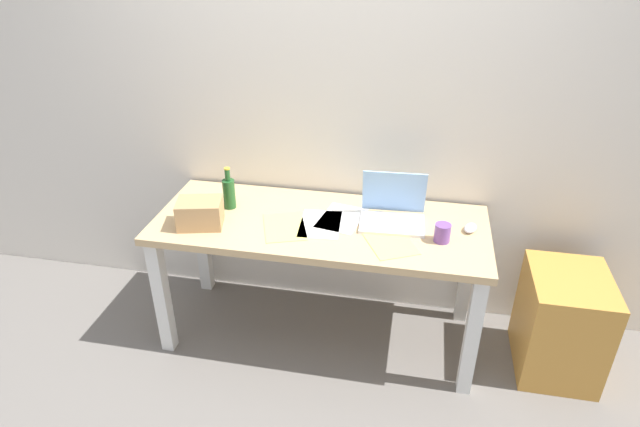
{
  "coord_description": "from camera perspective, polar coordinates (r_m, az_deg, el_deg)",
  "views": [
    {
      "loc": [
        0.48,
        -2.42,
        2.18
      ],
      "look_at": [
        0.0,
        0.0,
        0.81
      ],
      "focal_mm": 30.11,
      "sensor_mm": 36.0,
      "label": 1
    }
  ],
  "objects": [
    {
      "name": "computer_mouse",
      "position": [
        2.86,
        15.69,
        -1.49
      ],
      "size": [
        0.09,
        0.11,
        0.03
      ],
      "primitive_type": "ellipsoid",
      "rotation": [
        0.0,
        0.0,
        -0.33
      ],
      "color": "silver",
      "rests_on": "desk"
    },
    {
      "name": "coffee_mug",
      "position": [
        2.72,
        12.88,
        -2.02
      ],
      "size": [
        0.08,
        0.08,
        0.09
      ],
      "primitive_type": "cylinder",
      "color": "#724799",
      "rests_on": "desk"
    },
    {
      "name": "cardboard_box",
      "position": [
        2.85,
        -12.64,
        0.03
      ],
      "size": [
        0.26,
        0.22,
        0.14
      ],
      "primitive_type": "cube",
      "rotation": [
        0.0,
        0.0,
        0.24
      ],
      "color": "tan",
      "rests_on": "desk"
    },
    {
      "name": "back_wall",
      "position": [
        3.01,
        1.56,
        12.06
      ],
      "size": [
        5.2,
        0.08,
        2.6
      ],
      "primitive_type": "cube",
      "color": "silver",
      "rests_on": "ground"
    },
    {
      "name": "paper_sheet_near_back",
      "position": [
        2.88,
        2.28,
        -0.49
      ],
      "size": [
        0.26,
        0.33,
        0.0
      ],
      "primitive_type": "cube",
      "rotation": [
        0.0,
        0.0,
        -0.19
      ],
      "color": "white",
      "rests_on": "desk"
    },
    {
      "name": "paper_yellow_folder",
      "position": [
        2.8,
        -3.79,
        -1.42
      ],
      "size": [
        0.3,
        0.35,
        0.0
      ],
      "primitive_type": "cube",
      "rotation": [
        0.0,
        0.0,
        0.34
      ],
      "color": "#F4E06B",
      "rests_on": "desk"
    },
    {
      "name": "laptop_right",
      "position": [
        2.85,
        7.73,
        0.17
      ],
      "size": [
        0.35,
        0.27,
        0.26
      ],
      "color": "silver",
      "rests_on": "desk"
    },
    {
      "name": "filing_cabinet",
      "position": [
        3.17,
        24.23,
        -10.57
      ],
      "size": [
        0.4,
        0.48,
        0.58
      ],
      "primitive_type": "cube",
      "color": "#C68938",
      "rests_on": "ground"
    },
    {
      "name": "paper_sheet_center",
      "position": [
        2.82,
        0.03,
        -1.12
      ],
      "size": [
        0.23,
        0.31,
        0.0
      ],
      "primitive_type": "cube",
      "rotation": [
        0.0,
        0.0,
        0.08
      ],
      "color": "white",
      "rests_on": "desk"
    },
    {
      "name": "beer_bottle",
      "position": [
        2.99,
        -9.64,
        2.22
      ],
      "size": [
        0.07,
        0.07,
        0.24
      ],
      "color": "#1E5123",
      "rests_on": "desk"
    },
    {
      "name": "paper_sheet_front_right",
      "position": [
        2.69,
        7.37,
        -2.99
      ],
      "size": [
        0.32,
        0.36,
        0.0
      ],
      "primitive_type": "cube",
      "rotation": [
        0.0,
        0.0,
        0.47
      ],
      "color": "#F4E06B",
      "rests_on": "desk"
    },
    {
      "name": "desk",
      "position": [
        2.9,
        0.0,
        -2.65
      ],
      "size": [
        1.77,
        0.71,
        0.76
      ],
      "color": "tan",
      "rests_on": "ground"
    },
    {
      "name": "ground_plane",
      "position": [
        3.29,
        0.0,
        -12.39
      ],
      "size": [
        8.0,
        8.0,
        0.0
      ],
      "primitive_type": "plane",
      "color": "slate"
    }
  ]
}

